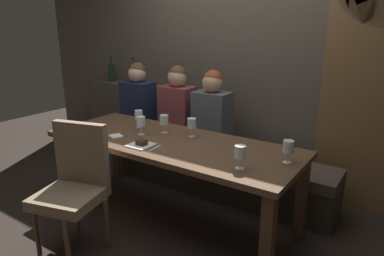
{
  "coord_description": "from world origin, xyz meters",
  "views": [
    {
      "loc": [
        1.71,
        -2.21,
        1.68
      ],
      "look_at": [
        0.13,
        0.13,
        0.84
      ],
      "focal_mm": 32.66,
      "sensor_mm": 36.0,
      "label": 1
    }
  ],
  "objects": [
    {
      "name": "wine_glass_center_back",
      "position": [
        -0.18,
        0.14,
        0.86
      ],
      "size": [
        0.08,
        0.08,
        0.16
      ],
      "color": "silver",
      "rests_on": "dining_table"
    },
    {
      "name": "dessert_plate",
      "position": [
        -0.11,
        -0.24,
        0.75
      ],
      "size": [
        0.19,
        0.19,
        0.05
      ],
      "color": "white",
      "rests_on": "dining_table"
    },
    {
      "name": "back_counter",
      "position": [
        -1.55,
        1.04,
        0.47
      ],
      "size": [
        1.1,
        0.28,
        0.95
      ],
      "primitive_type": "cube",
      "color": "#494138",
      "rests_on": "ground"
    },
    {
      "name": "banquette_bench",
      "position": [
        0.0,
        0.7,
        0.23
      ],
      "size": [
        2.5,
        0.44,
        0.45
      ],
      "color": "#312A23",
      "rests_on": "ground"
    },
    {
      "name": "arched_door",
      "position": [
        1.35,
        1.15,
        1.36
      ],
      "size": [
        0.9,
        0.05,
        2.55
      ],
      "color": "brown",
      "rests_on": "ground"
    },
    {
      "name": "fork_on_table",
      "position": [
        0.02,
        -0.23,
        0.74
      ],
      "size": [
        0.04,
        0.17,
        0.01
      ],
      "primitive_type": "cube",
      "rotation": [
        0.0,
        0.0,
        0.14
      ],
      "color": "silver",
      "rests_on": "dining_table"
    },
    {
      "name": "dining_table",
      "position": [
        0.0,
        0.0,
        0.65
      ],
      "size": [
        2.2,
        0.84,
        0.74
      ],
      "color": "#493422",
      "rests_on": "ground"
    },
    {
      "name": "wine_glass_far_left",
      "position": [
        0.75,
        -0.22,
        0.86
      ],
      "size": [
        0.08,
        0.08,
        0.16
      ],
      "color": "silver",
      "rests_on": "dining_table"
    },
    {
      "name": "diner_redhead",
      "position": [
        -1.01,
        0.71,
        0.84
      ],
      "size": [
        0.36,
        0.24,
        0.82
      ],
      "color": "#192342",
      "rests_on": "banquette_bench"
    },
    {
      "name": "folded_napkin",
      "position": [
        -0.46,
        -0.18,
        0.74
      ],
      "size": [
        0.14,
        0.13,
        0.01
      ],
      "primitive_type": "cube",
      "rotation": [
        0.0,
        0.0,
        -0.39
      ],
      "color": "silver",
      "rests_on": "dining_table"
    },
    {
      "name": "wine_glass_end_left",
      "position": [
        -0.49,
        0.14,
        0.85
      ],
      "size": [
        0.08,
        0.08,
        0.16
      ],
      "color": "silver",
      "rests_on": "dining_table"
    },
    {
      "name": "wine_glass_near_right",
      "position": [
        -0.32,
        -0.01,
        0.85
      ],
      "size": [
        0.08,
        0.08,
        0.16
      ],
      "color": "silver",
      "rests_on": "dining_table"
    },
    {
      "name": "diner_far_end",
      "position": [
        -0.03,
        0.73,
        0.83
      ],
      "size": [
        0.36,
        0.24,
        0.8
      ],
      "color": "#4C515B",
      "rests_on": "banquette_bench"
    },
    {
      "name": "wine_bottle_dark_red",
      "position": [
        -1.75,
        1.02,
        1.07
      ],
      "size": [
        0.08,
        0.08,
        0.33
      ],
      "color": "black",
      "rests_on": "back_counter"
    },
    {
      "name": "wine_bottle_pale_label",
      "position": [
        -1.39,
        1.05,
        1.07
      ],
      "size": [
        0.08,
        0.08,
        0.33
      ],
      "color": "#384728",
      "rests_on": "back_counter"
    },
    {
      "name": "diner_bearded",
      "position": [
        -0.47,
        0.73,
        0.84
      ],
      "size": [
        0.36,
        0.24,
        0.82
      ],
      "color": "brown",
      "rests_on": "banquette_bench"
    },
    {
      "name": "wine_glass_far_right",
      "position": [
        0.09,
        0.19,
        0.86
      ],
      "size": [
        0.08,
        0.08,
        0.16
      ],
      "color": "silver",
      "rests_on": "dining_table"
    },
    {
      "name": "ground",
      "position": [
        0.0,
        0.0,
        0.0
      ],
      "size": [
        9.0,
        9.0,
        0.0
      ],
      "primitive_type": "plane",
      "color": "black"
    },
    {
      "name": "chair_near_side",
      "position": [
        -0.35,
        -0.72,
        0.56
      ],
      "size": [
        0.54,
        0.54,
        0.98
      ],
      "color": "brown",
      "rests_on": "ground"
    },
    {
      "name": "back_wall_tiled",
      "position": [
        0.0,
        1.22,
        1.5
      ],
      "size": [
        6.0,
        0.12,
        3.0
      ],
      "primitive_type": "cube",
      "color": "brown",
      "rests_on": "ground"
    },
    {
      "name": "wine_glass_center_front",
      "position": [
        0.98,
        0.07,
        0.85
      ],
      "size": [
        0.08,
        0.08,
        0.16
      ],
      "color": "silver",
      "rests_on": "dining_table"
    }
  ]
}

